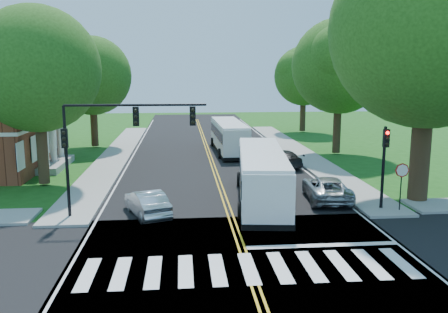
{
  "coord_description": "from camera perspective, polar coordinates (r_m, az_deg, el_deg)",
  "views": [
    {
      "loc": [
        -2.48,
        -17.32,
        7.37
      ],
      "look_at": [
        0.04,
        10.34,
        2.4
      ],
      "focal_mm": 38.0,
      "sensor_mm": 36.0,
      "label": 1
    }
  ],
  "objects": [
    {
      "name": "dark_sedan",
      "position": [
        37.55,
        6.91,
        -0.21
      ],
      "size": [
        3.0,
        4.85,
        1.31
      ],
      "primitive_type": "imported",
      "rotation": [
        0.0,
        0.0,
        3.42
      ],
      "color": "black",
      "rests_on": "road"
    },
    {
      "name": "tree_east_mid",
      "position": [
        43.62,
        13.73,
        10.5
      ],
      "size": [
        8.4,
        8.4,
        11.93
      ],
      "color": "#321C14",
      "rests_on": "ground"
    },
    {
      "name": "sidewalk_ne",
      "position": [
        44.27,
        8.97,
        0.54
      ],
      "size": [
        2.6,
        40.0,
        0.15
      ],
      "primitive_type": "cube",
      "color": "gray",
      "rests_on": "ground"
    },
    {
      "name": "ground",
      "position": [
        18.98,
        2.79,
        -12.71
      ],
      "size": [
        140.0,
        140.0,
        0.0
      ],
      "primitive_type": "plane",
      "color": "#194B12",
      "rests_on": "ground"
    },
    {
      "name": "signal_ne",
      "position": [
        26.42,
        18.73,
        0.01
      ],
      "size": [
        0.3,
        0.46,
        4.4
      ],
      "color": "black",
      "rests_on": "ground"
    },
    {
      "name": "bus_follow",
      "position": [
        43.98,
        0.59,
        2.48
      ],
      "size": [
        2.87,
        11.0,
        2.83
      ],
      "rotation": [
        0.0,
        0.0,
        3.17
      ],
      "color": "white",
      "rests_on": "road"
    },
    {
      "name": "stop_bar",
      "position": [
        21.16,
        11.76,
        -10.41
      ],
      "size": [
        6.6,
        0.4,
        0.01
      ],
      "primitive_type": "cube",
      "color": "silver",
      "rests_on": "road"
    },
    {
      "name": "cross_road",
      "position": [
        18.98,
        2.79,
        -12.69
      ],
      "size": [
        60.0,
        12.0,
        0.01
      ],
      "primitive_type": "cube",
      "color": "black",
      "rests_on": "ground"
    },
    {
      "name": "signal_nw",
      "position": [
        24.17,
        -13.2,
        2.77
      ],
      "size": [
        7.15,
        0.46,
        5.66
      ],
      "color": "black",
      "rests_on": "ground"
    },
    {
      "name": "tree_east_far",
      "position": [
        59.24,
        9.58,
        9.51
      ],
      "size": [
        7.2,
        7.2,
        10.34
      ],
      "color": "#321C14",
      "rests_on": "ground"
    },
    {
      "name": "stop_sign",
      "position": [
        26.51,
        20.6,
        -2.13
      ],
      "size": [
        0.76,
        0.08,
        2.53
      ],
      "color": "black",
      "rests_on": "ground"
    },
    {
      "name": "tree_west_near",
      "position": [
        32.59,
        -21.59,
        9.73
      ],
      "size": [
        8.0,
        8.0,
        11.4
      ],
      "color": "#321C14",
      "rests_on": "ground"
    },
    {
      "name": "edge_line_w",
      "position": [
        40.23,
        -11.27,
        -0.59
      ],
      "size": [
        0.12,
        70.0,
        0.01
      ],
      "primitive_type": "cube",
      "color": "silver",
      "rests_on": "road"
    },
    {
      "name": "sidewalk_nw",
      "position": [
        43.33,
        -12.84,
        0.2
      ],
      "size": [
        2.6,
        40.0,
        0.15
      ],
      "primitive_type": "cube",
      "color": "gray",
      "rests_on": "ground"
    },
    {
      "name": "edge_line_e",
      "position": [
        41.06,
        7.95,
        -0.27
      ],
      "size": [
        0.12,
        70.0,
        0.01
      ],
      "primitive_type": "cube",
      "color": "silver",
      "rests_on": "road"
    },
    {
      "name": "road",
      "position": [
        36.16,
        -1.16,
        -1.61
      ],
      "size": [
        14.0,
        96.0,
        0.01
      ],
      "primitive_type": "cube",
      "color": "black",
      "rests_on": "ground"
    },
    {
      "name": "crosswalk",
      "position": [
        18.52,
        3.01,
        -13.26
      ],
      "size": [
        12.6,
        3.0,
        0.01
      ],
      "primitive_type": "cube",
      "color": "silver",
      "rests_on": "road"
    },
    {
      "name": "tree_west_far",
      "position": [
        48.08,
        -15.62,
        9.33
      ],
      "size": [
        7.6,
        7.6,
        10.67
      ],
      "color": "#321C14",
      "rests_on": "ground"
    },
    {
      "name": "tree_ne_big",
      "position": [
        28.77,
        23.48,
        13.83
      ],
      "size": [
        10.8,
        10.8,
        14.91
      ],
      "color": "#321C14",
      "rests_on": "ground"
    },
    {
      "name": "bus_lead",
      "position": [
        27.15,
        4.55,
        -2.23
      ],
      "size": [
        3.75,
        11.6,
        2.94
      ],
      "rotation": [
        0.0,
        0.0,
        3.03
      ],
      "color": "white",
      "rests_on": "road"
    },
    {
      "name": "hatchback",
      "position": [
        24.91,
        -9.24,
        -5.55
      ],
      "size": [
        2.76,
        4.34,
        1.35
      ],
      "primitive_type": "imported",
      "rotation": [
        0.0,
        0.0,
        3.49
      ],
      "color": "silver",
      "rests_on": "road"
    },
    {
      "name": "suv",
      "position": [
        28.18,
        12.24,
        -3.76
      ],
      "size": [
        2.83,
        5.23,
        1.39
      ],
      "primitive_type": "imported",
      "rotation": [
        0.0,
        0.0,
        3.04
      ],
      "color": "#B1B5B9",
      "rests_on": "road"
    },
    {
      "name": "center_line",
      "position": [
        40.08,
        -1.56,
        -0.43
      ],
      "size": [
        0.36,
        70.0,
        0.01
      ],
      "primitive_type": "cube",
      "color": "gold",
      "rests_on": "road"
    }
  ]
}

